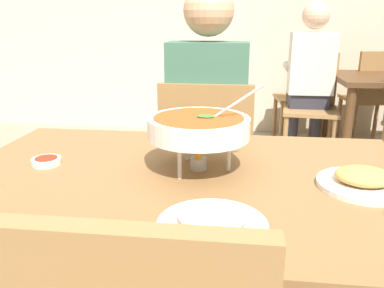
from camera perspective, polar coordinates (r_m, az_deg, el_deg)
dining_table_main at (r=1.18m, az=-0.90°, el=-9.08°), size 1.36×0.90×0.73m
chair_diner_main at (r=1.90m, az=2.17°, el=-2.52°), size 0.44×0.44×0.90m
diner_main at (r=1.87m, az=2.34°, el=4.64°), size 0.40×0.45×1.31m
curry_bowl at (r=1.15m, az=0.97°, el=2.36°), size 0.33×0.30×0.26m
rice_plate at (r=0.86m, az=2.95°, el=-10.96°), size 0.24×0.24×0.06m
appetizer_plate at (r=1.15m, az=23.51°, el=-4.86°), size 0.24×0.24×0.06m
sauce_dish at (r=1.31m, az=-20.29°, el=-2.31°), size 0.09×0.09×0.02m
chair_bg_right at (r=3.55m, az=16.76°, el=6.14°), size 0.49×0.49×0.90m
chair_bg_corner at (r=4.08m, az=24.76°, el=6.68°), size 0.49×0.49×0.90m
chair_bg_window at (r=4.01m, az=16.62°, el=7.39°), size 0.48×0.48×0.90m
patron_bg_right at (r=3.51m, az=16.70°, el=9.94°), size 0.40×0.45×1.31m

